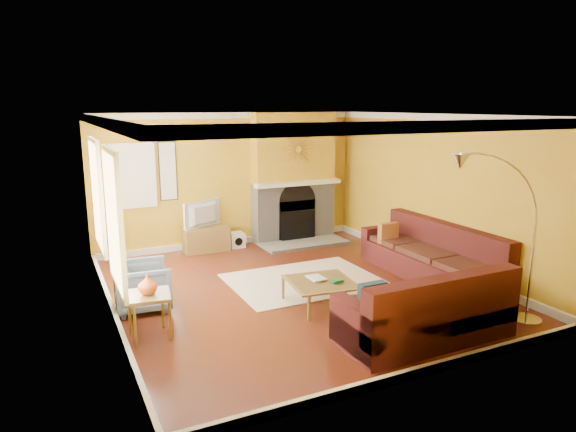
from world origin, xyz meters
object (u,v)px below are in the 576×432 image
armchair (143,286)px  media_console (206,239)px  sectional_sofa (390,268)px  side_table (150,316)px  arc_lamp (499,245)px  coffee_table (321,293)px

armchair → media_console: bearing=-29.8°
sectional_sofa → side_table: 3.56m
armchair → arc_lamp: 4.80m
coffee_table → arc_lamp: size_ratio=0.40×
armchair → arc_lamp: size_ratio=0.33×
coffee_table → media_console: size_ratio=1.04×
media_console → sectional_sofa: bearing=-63.4°
media_console → armchair: (-1.67, -2.48, 0.10)m
sectional_sofa → side_table: (-3.55, 0.12, -0.16)m
coffee_table → arc_lamp: arc_lamp is taller
media_console → arc_lamp: arc_lamp is taller
side_table → media_console: bearing=62.9°
media_console → arc_lamp: 5.69m
coffee_table → arc_lamp: 2.52m
sectional_sofa → armchair: size_ratio=4.82×
armchair → side_table: (-0.09, -0.97, -0.06)m
sectional_sofa → media_console: 4.00m
sectional_sofa → side_table: sectional_sofa is taller
coffee_table → arc_lamp: bearing=-48.6°
coffee_table → media_console: (-0.69, 3.42, 0.06)m
coffee_table → armchair: (-2.35, 0.94, 0.16)m
media_console → side_table: (-1.76, -3.44, 0.04)m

